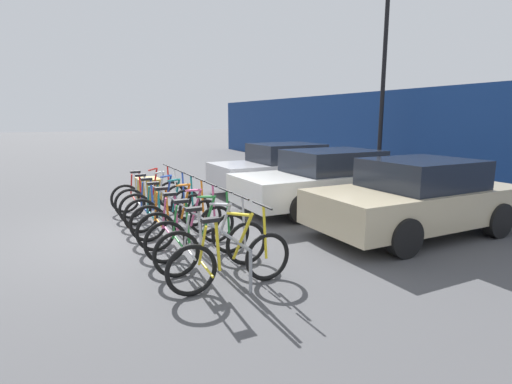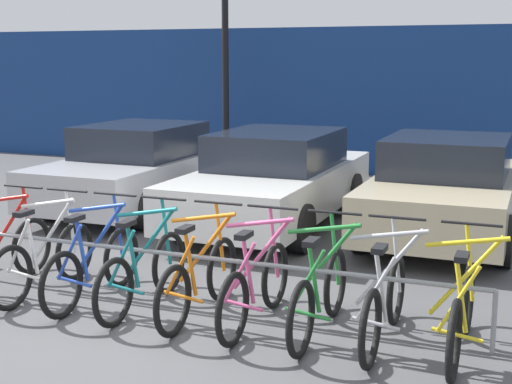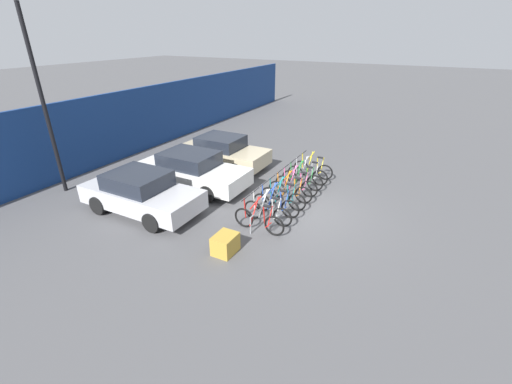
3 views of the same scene
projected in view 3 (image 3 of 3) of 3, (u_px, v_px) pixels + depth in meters
ground_plane at (297, 210)px, 11.82m from camera, size 120.00×120.00×0.00m
hoarding_wall at (100, 131)px, 15.23m from camera, size 36.00×0.16×3.10m
bike_rack at (286, 187)px, 12.34m from camera, size 5.39×0.04×0.57m
bicycle_red at (259, 220)px, 10.41m from camera, size 0.68×1.71×1.05m
bicycle_white at (267, 212)px, 10.88m from camera, size 0.68×1.71×1.05m
bicycle_blue at (276, 204)px, 11.36m from camera, size 0.68×1.71×1.05m
bicycle_teal at (283, 198)px, 11.83m from camera, size 0.68×1.71×1.05m
bicycle_orange at (290, 191)px, 12.32m from camera, size 0.68×1.71×1.05m
bicycle_pink at (296, 185)px, 12.79m from camera, size 0.68×1.71×1.05m
bicycle_green at (302, 179)px, 13.28m from camera, size 0.68×1.71×1.05m
bicycle_silver at (307, 174)px, 13.75m from camera, size 0.68×1.71×1.05m
bicycle_yellow at (313, 169)px, 14.26m from camera, size 0.68×1.71×1.05m
car_silver at (141, 193)px, 11.45m from camera, size 1.91×4.12×1.40m
car_white at (192, 170)px, 13.31m from camera, size 1.91×4.45×1.40m
car_beige at (223, 152)px, 15.32m from camera, size 1.91×4.04×1.40m
lamp_post at (40, 92)px, 11.67m from camera, size 0.24×0.44×6.70m
cargo_crate at (225, 244)px, 9.44m from camera, size 0.70×0.56×0.55m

